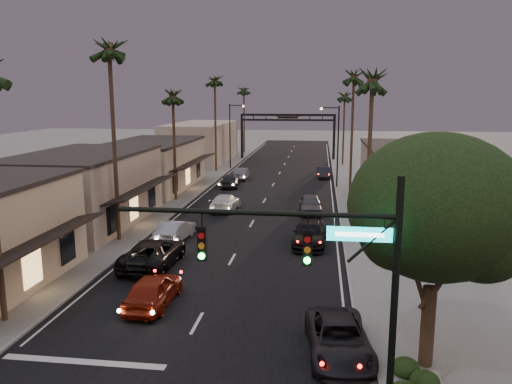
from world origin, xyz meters
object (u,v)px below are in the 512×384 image
(streetlight_right, at_px, (336,140))
(palm_rc, at_px, (345,93))
(palm_ld, at_px, (215,78))
(traffic_signal, at_px, (330,265))
(palm_ra, at_px, (373,74))
(oncoming_pickup, at_px, (153,253))
(arch, at_px, (288,125))
(palm_lb, at_px, (109,44))
(palm_far, at_px, (244,88))
(oncoming_red, at_px, (153,290))
(oncoming_silver, at_px, (175,230))
(streetlight_left, at_px, (232,131))
(curbside_black, at_px, (310,234))
(curbside_near, at_px, (339,339))
(palm_lc, at_px, (173,91))
(palm_rb, at_px, (354,73))
(corner_tree, at_px, (438,213))

(streetlight_right, bearing_deg, palm_rc, 84.95)
(palm_ld, bearing_deg, traffic_signal, -74.35)
(streetlight_right, distance_m, palm_ra, 21.94)
(palm_ra, relative_size, oncoming_pickup, 2.21)
(arch, xyz_separation_m, palm_ra, (8.60, -46.00, 5.91))
(traffic_signal, distance_m, palm_ra, 21.19)
(palm_lb, xyz_separation_m, palm_far, (0.30, 56.00, -1.94))
(palm_far, xyz_separation_m, oncoming_red, (5.74, -66.33, -10.66))
(arch, relative_size, palm_rc, 1.25)
(streetlight_right, bearing_deg, oncoming_silver, -117.49)
(streetlight_right, bearing_deg, palm_far, 114.76)
(streetlight_right, distance_m, streetlight_left, 18.99)
(curbside_black, bearing_deg, palm_lb, -174.72)
(streetlight_right, xyz_separation_m, curbside_near, (-0.72, -37.03, -4.62))
(palm_lc, xyz_separation_m, palm_ra, (17.20, -12.00, 0.97))
(arch, distance_m, streetlight_left, 13.85)
(palm_ld, height_order, curbside_near, palm_ld)
(palm_ld, bearing_deg, palm_lc, -90.00)
(traffic_signal, bearing_deg, palm_rb, 85.84)
(oncoming_red, xyz_separation_m, curbside_black, (7.28, 11.13, -0.01))
(palm_ld, bearing_deg, curbside_black, -67.53)
(palm_rb, bearing_deg, curbside_black, -100.38)
(traffic_signal, relative_size, curbside_near, 1.67)
(arch, distance_m, palm_lc, 35.41)
(streetlight_right, bearing_deg, oncoming_red, -105.88)
(streetlight_left, bearing_deg, oncoming_red, -84.62)
(streetlight_right, bearing_deg, curbside_black, -95.66)
(traffic_signal, bearing_deg, oncoming_red, 137.08)
(palm_rc, bearing_deg, oncoming_pickup, -105.56)
(traffic_signal, relative_size, palm_ra, 0.64)
(palm_far, xyz_separation_m, oncoming_silver, (3.60, -55.33, -10.73))
(palm_ld, distance_m, oncoming_silver, 34.60)
(corner_tree, height_order, palm_ld, palm_ld)
(arch, bearing_deg, palm_ra, -79.41)
(streetlight_left, distance_m, palm_lc, 22.65)
(streetlight_left, distance_m, curbside_black, 37.35)
(traffic_signal, bearing_deg, palm_lc, 114.06)
(palm_far, bearing_deg, palm_rb, -63.57)
(palm_lb, height_order, palm_ra, palm_lb)
(palm_ra, bearing_deg, palm_ld, 119.02)
(palm_lb, bearing_deg, palm_lc, 90.00)
(arch, distance_m, palm_rc, 11.59)
(palm_rb, distance_m, curbside_near, 37.96)
(palm_rc, height_order, curbside_black, palm_rc)
(streetlight_right, distance_m, palm_rc, 19.75)
(arch, height_order, streetlight_left, streetlight_left)
(oncoming_pickup, bearing_deg, palm_ld, -83.09)
(streetlight_right, height_order, palm_rc, palm_rc)
(palm_far, distance_m, curbside_black, 57.71)
(palm_lc, distance_m, palm_rc, 32.86)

